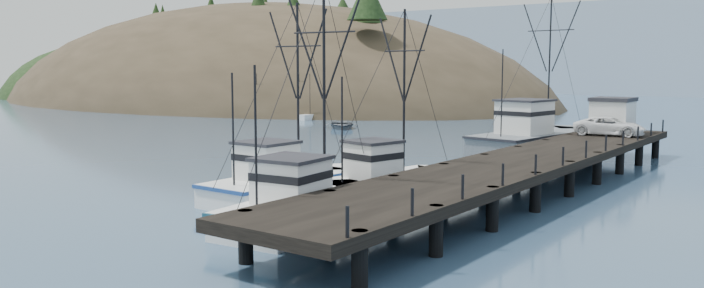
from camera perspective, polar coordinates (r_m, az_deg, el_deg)
name	(u,v)px	position (r m, az deg, el deg)	size (l,w,h in m)	color
ground	(144,208)	(37.06, -16.89, -5.08)	(400.00, 400.00, 0.00)	#304C6B
pier	(525,163)	(40.92, 14.22, -1.52)	(6.00, 44.00, 2.00)	black
headland	(236,123)	(145.02, -9.64, 1.77)	(134.80, 78.00, 51.00)	#382D1E
distant_ridge_far	(574,90)	(217.97, 17.97, 4.30)	(180.00, 25.00, 18.00)	silver
moored_sailboats	(312,113)	(100.62, -3.34, 2.57)	(19.35, 18.40, 6.35)	white
trawler_near	(312,206)	(31.98, -3.34, -5.14)	(4.77, 11.66, 11.70)	white
trawler_mid	(287,183)	(38.14, -5.46, -3.26)	(3.89, 11.11, 11.07)	white
trawler_far	(391,182)	(38.22, 3.28, -3.21)	(5.04, 10.43, 10.73)	white
work_vessel	(538,139)	(58.88, 15.17, 0.40)	(6.57, 16.09, 13.33)	slate
pier_shed	(612,115)	(57.80, 20.84, 2.27)	(3.00, 3.20, 2.80)	silver
pickup_truck	(610,126)	(55.51, 20.62, 1.40)	(2.37, 5.14, 1.43)	white
motorboat	(342,128)	(79.86, -0.88, 1.30)	(4.13, 5.79, 1.20)	#575C61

